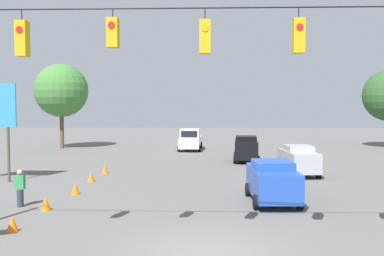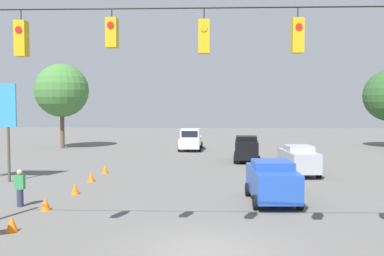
{
  "view_description": "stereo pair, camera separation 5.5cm",
  "coord_description": "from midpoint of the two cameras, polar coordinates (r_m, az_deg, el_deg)",
  "views": [
    {
      "loc": [
        -0.07,
        12.8,
        4.49
      ],
      "look_at": [
        0.79,
        -11.38,
        3.16
      ],
      "focal_mm": 40.0,
      "sensor_mm": 36.0,
      "label": 1
    },
    {
      "loc": [
        -0.12,
        12.8,
        4.49
      ],
      "look_at": [
        0.79,
        -11.38,
        3.16
      ],
      "focal_mm": 40.0,
      "sensor_mm": 36.0,
      "label": 2
    }
  ],
  "objects": [
    {
      "name": "sedan_silver_oncoming_far",
      "position": [
        28.02,
        14.07,
        -4.12
      ],
      "size": [
        2.22,
        4.03,
        1.9
      ],
      "color": "#A8AAB2",
      "rests_on": "ground_plane"
    },
    {
      "name": "pickup_truck_white_withflow_deep",
      "position": [
        42.21,
        -0.15,
        -1.63
      ],
      "size": [
        2.32,
        5.3,
        2.12
      ],
      "color": "silver",
      "rests_on": "ground_plane"
    },
    {
      "name": "sedan_black_oncoming_deep",
      "position": [
        33.94,
        7.3,
        -2.71
      ],
      "size": [
        2.19,
        4.08,
        2.01
      ],
      "color": "black",
      "rests_on": "ground_plane"
    },
    {
      "name": "traffic_cone_fifth",
      "position": [
        28.58,
        -11.46,
        -5.37
      ],
      "size": [
        0.43,
        0.43,
        0.58
      ],
      "primitive_type": "cone",
      "color": "orange",
      "rests_on": "ground_plane"
    },
    {
      "name": "ground_plane",
      "position": [
        13.56,
        1.71,
        -16.19
      ],
      "size": [
        140.0,
        140.0,
        0.0
      ],
      "primitive_type": "plane",
      "color": "#605E5B"
    },
    {
      "name": "traffic_cone_second",
      "position": [
        19.44,
        -18.86,
        -9.5
      ],
      "size": [
        0.43,
        0.43,
        0.58
      ],
      "primitive_type": "cone",
      "color": "orange",
      "rests_on": "ground_plane"
    },
    {
      "name": "tree_horizon_left",
      "position": [
        45.78,
        -16.95,
        4.79
      ],
      "size": [
        5.44,
        5.44,
        8.66
      ],
      "color": "brown",
      "rests_on": "ground_plane"
    },
    {
      "name": "overhead_signal_span",
      "position": [
        12.42,
        1.53,
        6.23
      ],
      "size": [
        19.36,
        0.38,
        7.75
      ],
      "color": "#939399",
      "rests_on": "ground_plane"
    },
    {
      "name": "traffic_cone_nearest",
      "position": [
        16.68,
        -22.8,
        -11.68
      ],
      "size": [
        0.43,
        0.43,
        0.58
      ],
      "primitive_type": "cone",
      "color": "orange",
      "rests_on": "ground_plane"
    },
    {
      "name": "traffic_cone_fourth",
      "position": [
        25.73,
        -13.23,
        -6.34
      ],
      "size": [
        0.43,
        0.43,
        0.58
      ],
      "primitive_type": "cone",
      "color": "orange",
      "rests_on": "ground_plane"
    },
    {
      "name": "sedan_blue_crossing_near",
      "position": [
        20.05,
        10.72,
        -6.92
      ],
      "size": [
        2.21,
        4.25,
        1.92
      ],
      "color": "#234CB2",
      "rests_on": "ground_plane"
    },
    {
      "name": "pedestrian",
      "position": [
        20.39,
        -21.89,
        -7.46
      ],
      "size": [
        0.4,
        0.28,
        1.64
      ],
      "color": "#2D334C",
      "rests_on": "ground_plane"
    },
    {
      "name": "traffic_cone_third",
      "position": [
        22.37,
        -15.24,
        -7.79
      ],
      "size": [
        0.43,
        0.43,
        0.58
      ],
      "primitive_type": "cone",
      "color": "orange",
      "rests_on": "ground_plane"
    }
  ]
}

